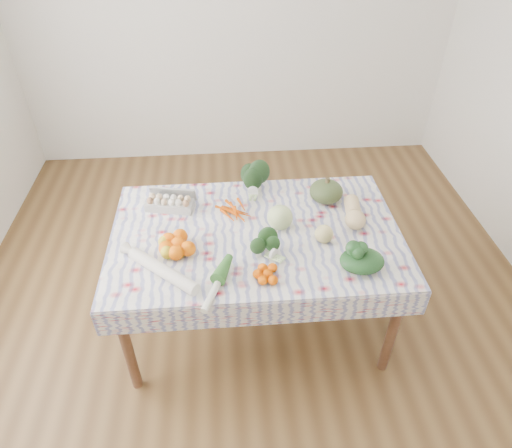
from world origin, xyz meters
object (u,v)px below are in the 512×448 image
Objects in this scene: egg_carton at (169,204)px; cabbage at (280,217)px; kabocha_squash at (326,191)px; grapefruit at (324,234)px; dining_table at (256,243)px; butternut_squash at (354,212)px.

cabbage reaches higher than egg_carton.
cabbage is at bearing -142.38° from kabocha_squash.
grapefruit is (0.23, -0.14, -0.02)m from cabbage.
dining_table is 7.73× the size of kabocha_squash.
grapefruit reaches higher than egg_carton.
butternut_squash is (0.58, 0.07, 0.14)m from dining_table.
cabbage reaches higher than grapefruit.
dining_table is at bearing -168.23° from cabbage.
dining_table is 10.86× the size of cabbage.
grapefruit reaches higher than dining_table.
kabocha_squash is 0.80× the size of butternut_squash.
butternut_squash is at bearing 1.49° from egg_carton.
butternut_squash reaches higher than egg_carton.
dining_table is 5.56× the size of egg_carton.
butternut_squash is 2.49× the size of grapefruit.
kabocha_squash is 1.99× the size of grapefruit.
butternut_squash is (0.44, 0.04, -0.01)m from cabbage.
kabocha_squash is at bearing 76.88° from grapefruit.
dining_table is at bearing 163.21° from grapefruit.
kabocha_squash is at bearing 12.39° from egg_carton.
cabbage is 0.44m from butternut_squash.
egg_carton is 1.95× the size of cabbage.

